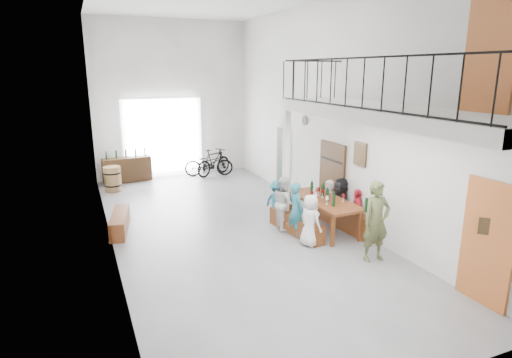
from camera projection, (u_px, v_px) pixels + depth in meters
name	position (u px, v px, depth m)	size (l,w,h in m)	color
floor	(230.00, 228.00, 10.53)	(12.00, 12.00, 0.00)	slate
room_walls	(227.00, 80.00, 9.65)	(12.00, 12.00, 12.00)	white
gateway_portal	(163.00, 138.00, 15.33)	(2.80, 0.08, 2.80)	white
right_wall_decor	(372.00, 165.00, 9.45)	(0.07, 8.28, 5.07)	#A65323
balcony	(388.00, 116.00, 7.75)	(1.52, 5.62, 4.00)	white
tasting_table	(324.00, 202.00, 10.22)	(0.96, 2.19, 0.79)	brown
bench_inner	(296.00, 225.00, 10.13)	(0.29, 1.84, 0.42)	brown
bench_wall	(342.00, 217.00, 10.51)	(0.30, 2.29, 0.53)	brown
tableware	(322.00, 193.00, 10.20)	(0.66, 1.20, 0.35)	black
side_bench	(120.00, 222.00, 10.28)	(0.35, 1.58, 0.44)	brown
oak_barrel	(113.00, 179.00, 13.65)	(0.54, 0.54, 0.80)	olive
serving_counter	(127.00, 170.00, 14.80)	(1.61, 0.45, 0.85)	#3C2310
counter_bottles	(126.00, 154.00, 14.66)	(1.36, 0.23, 0.28)	black
guest_left_a	(310.00, 220.00, 9.35)	(0.57, 0.37, 1.17)	silver
guest_left_b	(296.00, 210.00, 9.87)	(0.47, 0.31, 1.29)	#246A7B
guest_left_c	(284.00, 203.00, 10.35)	(0.64, 0.50, 1.31)	silver
guest_left_d	(277.00, 202.00, 10.80)	(0.71, 0.41, 1.10)	#246A7B
guest_right_a	(357.00, 211.00, 10.09)	(0.63, 0.26, 1.08)	red
guest_right_b	(340.00, 202.00, 10.57)	(1.14, 0.36, 1.23)	black
guest_right_c	(330.00, 199.00, 11.07)	(0.51, 0.33, 1.05)	silver
host_standing	(376.00, 221.00, 8.57)	(0.61, 0.40, 1.66)	#4E5530
potted_plant	(311.00, 206.00, 11.66)	(0.34, 0.29, 0.38)	#194D1F
bicycle_near	(209.00, 164.00, 15.60)	(0.61, 1.75, 0.92)	black
bicycle_far	(214.00, 162.00, 15.65)	(0.47, 1.66, 1.00)	black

